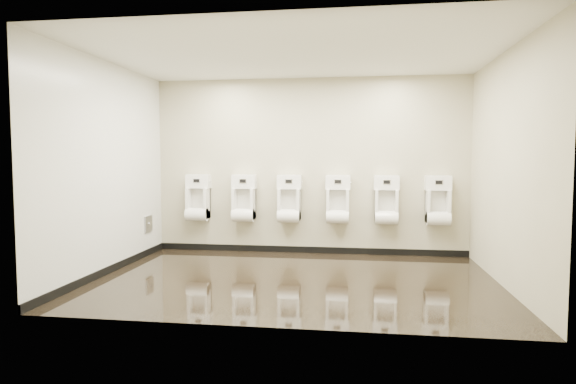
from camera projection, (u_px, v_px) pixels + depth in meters
name	position (u px, v px, depth m)	size (l,w,h in m)	color
ground	(295.00, 279.00, 6.07)	(5.00, 3.50, 0.00)	black
ceiling	(295.00, 54.00, 5.87)	(5.00, 3.50, 0.00)	silver
back_wall	(309.00, 166.00, 7.70)	(5.00, 0.02, 2.80)	#B7B192
front_wall	(270.00, 173.00, 4.24)	(5.00, 0.02, 2.80)	#B7B192
left_wall	(107.00, 168.00, 6.32)	(0.02, 3.50, 2.80)	#B7B192
right_wall	(507.00, 169.00, 5.62)	(0.02, 3.50, 2.80)	#B7B192
tile_overlay_left	(107.00, 168.00, 6.32)	(0.01, 3.50, 2.80)	white
skirting_back	(308.00, 250.00, 7.78)	(5.00, 0.02, 0.10)	black
skirting_left	(110.00, 269.00, 6.41)	(0.02, 3.50, 0.10)	black
access_panel	(148.00, 224.00, 7.57)	(0.04, 0.25, 0.25)	#9E9EA3
urinal_0	(198.00, 201.00, 7.86)	(0.40, 0.30, 0.74)	white
urinal_1	(244.00, 202.00, 7.76)	(0.40, 0.30, 0.74)	white
urinal_2	(289.00, 202.00, 7.65)	(0.40, 0.30, 0.74)	white
urinal_3	(338.00, 203.00, 7.54)	(0.40, 0.30, 0.74)	white
urinal_4	(386.00, 204.00, 7.44)	(0.40, 0.30, 0.74)	white
urinal_5	(438.00, 204.00, 7.33)	(0.40, 0.30, 0.74)	white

